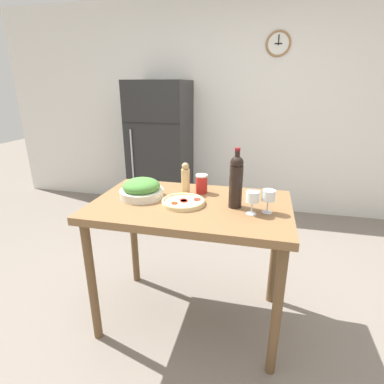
# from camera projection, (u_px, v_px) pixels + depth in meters

# --- Properties ---
(ground_plane) EXTENTS (14.00, 14.00, 0.00)m
(ground_plane) POSITION_uv_depth(u_px,v_px,m) (191.00, 316.00, 2.20)
(ground_plane) COLOR slate
(wall_back) EXTENTS (6.40, 0.08, 2.60)m
(wall_back) POSITION_uv_depth(u_px,v_px,m) (232.00, 110.00, 3.81)
(wall_back) COLOR silver
(wall_back) RESTS_ON ground_plane
(refrigerator) EXTENTS (0.70, 0.68, 1.66)m
(refrigerator) POSITION_uv_depth(u_px,v_px,m) (161.00, 149.00, 3.81)
(refrigerator) COLOR black
(refrigerator) RESTS_ON ground_plane
(prep_counter) EXTENTS (1.25, 0.76, 0.90)m
(prep_counter) POSITION_uv_depth(u_px,v_px,m) (191.00, 219.00, 1.93)
(prep_counter) COLOR brown
(prep_counter) RESTS_ON ground_plane
(wine_bottle) EXTENTS (0.08, 0.08, 0.37)m
(wine_bottle) POSITION_uv_depth(u_px,v_px,m) (236.00, 180.00, 1.78)
(wine_bottle) COLOR black
(wine_bottle) RESTS_ON prep_counter
(wine_glass_near) EXTENTS (0.08, 0.08, 0.14)m
(wine_glass_near) POSITION_uv_depth(u_px,v_px,m) (252.00, 198.00, 1.70)
(wine_glass_near) COLOR silver
(wine_glass_near) RESTS_ON prep_counter
(wine_glass_far) EXTENTS (0.08, 0.08, 0.14)m
(wine_glass_far) POSITION_uv_depth(u_px,v_px,m) (268.00, 196.00, 1.72)
(wine_glass_far) COLOR silver
(wine_glass_far) RESTS_ON prep_counter
(pepper_mill) EXTENTS (0.06, 0.06, 0.22)m
(pepper_mill) POSITION_uv_depth(u_px,v_px,m) (185.00, 179.00, 2.03)
(pepper_mill) COLOR tan
(pepper_mill) RESTS_ON prep_counter
(salad_bowl) EXTENTS (0.29, 0.29, 0.13)m
(salad_bowl) POSITION_uv_depth(u_px,v_px,m) (142.00, 189.00, 1.97)
(salad_bowl) COLOR silver
(salad_bowl) RESTS_ON prep_counter
(homemade_pizza) EXTENTS (0.27, 0.27, 0.03)m
(homemade_pizza) POSITION_uv_depth(u_px,v_px,m) (183.00, 202.00, 1.87)
(homemade_pizza) COLOR #DBC189
(homemade_pizza) RESTS_ON prep_counter
(salt_canister) EXTENTS (0.08, 0.08, 0.13)m
(salt_canister) POSITION_uv_depth(u_px,v_px,m) (202.00, 184.00, 2.05)
(salt_canister) COLOR #B2231E
(salt_canister) RESTS_ON prep_counter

